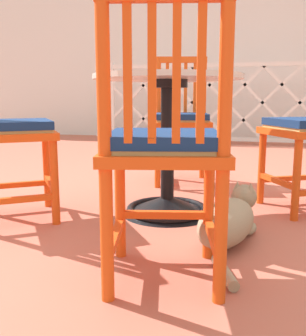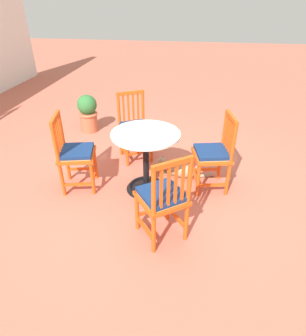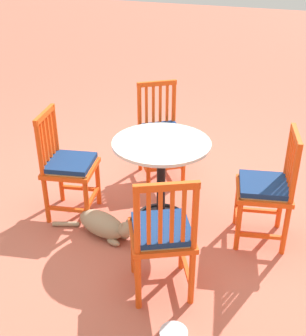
{
  "view_description": "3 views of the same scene",
  "coord_description": "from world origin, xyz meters",
  "px_view_note": "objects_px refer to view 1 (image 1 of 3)",
  "views": [
    {
      "loc": [
        0.44,
        -1.95,
        0.62
      ],
      "look_at": [
        -0.07,
        0.01,
        0.25
      ],
      "focal_mm": 41.81,
      "sensor_mm": 36.0,
      "label": 1
    },
    {
      "loc": [
        -2.79,
        -0.48,
        2.03
      ],
      "look_at": [
        -0.04,
        -0.06,
        0.33
      ],
      "focal_mm": 30.84,
      "sensor_mm": 36.0,
      "label": 2
    },
    {
      "loc": [
        2.85,
        1.08,
        2.14
      ],
      "look_at": [
        -0.14,
        -0.1,
        0.4
      ],
      "focal_mm": 46.99,
      "sensor_mm": 36.0,
      "label": 3
    }
  ],
  "objects_px": {
    "orange_chair_at_corner": "(164,150)",
    "tabby_cat": "(230,220)",
    "cafe_table": "(167,161)",
    "orange_chair_tucked_in": "(9,132)",
    "orange_chair_by_planter": "(181,121)"
  },
  "relations": [
    {
      "from": "cafe_table",
      "to": "orange_chair_tucked_in",
      "type": "bearing_deg",
      "value": -159.15
    },
    {
      "from": "cafe_table",
      "to": "orange_chair_tucked_in",
      "type": "height_order",
      "value": "orange_chair_tucked_in"
    },
    {
      "from": "orange_chair_by_planter",
      "to": "orange_chair_tucked_in",
      "type": "bearing_deg",
      "value": -121.47
    },
    {
      "from": "orange_chair_by_planter",
      "to": "orange_chair_tucked_in",
      "type": "relative_size",
      "value": 1.0
    },
    {
      "from": "orange_chair_tucked_in",
      "to": "cafe_table",
      "type": "bearing_deg",
      "value": 20.85
    },
    {
      "from": "orange_chair_at_corner",
      "to": "orange_chair_tucked_in",
      "type": "bearing_deg",
      "value": 152.38
    },
    {
      "from": "cafe_table",
      "to": "orange_chair_by_planter",
      "type": "bearing_deg",
      "value": 95.28
    },
    {
      "from": "orange_chair_by_planter",
      "to": "orange_chair_tucked_in",
      "type": "xyz_separation_m",
      "value": [
        -0.67,
        -1.1,
        0.0
      ]
    },
    {
      "from": "cafe_table",
      "to": "orange_chair_at_corner",
      "type": "xyz_separation_m",
      "value": [
        0.15,
        -0.76,
        0.16
      ]
    },
    {
      "from": "cafe_table",
      "to": "orange_chair_at_corner",
      "type": "distance_m",
      "value": 0.79
    },
    {
      "from": "cafe_table",
      "to": "orange_chair_at_corner",
      "type": "height_order",
      "value": "orange_chair_at_corner"
    },
    {
      "from": "cafe_table",
      "to": "tabby_cat",
      "type": "bearing_deg",
      "value": -43.86
    },
    {
      "from": "orange_chair_by_planter",
      "to": "orange_chair_at_corner",
      "type": "relative_size",
      "value": 1.0
    },
    {
      "from": "orange_chair_at_corner",
      "to": "tabby_cat",
      "type": "distance_m",
      "value": 0.58
    },
    {
      "from": "orange_chair_at_corner",
      "to": "tabby_cat",
      "type": "xyz_separation_m",
      "value": [
        0.2,
        0.42,
        -0.35
      ]
    }
  ]
}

